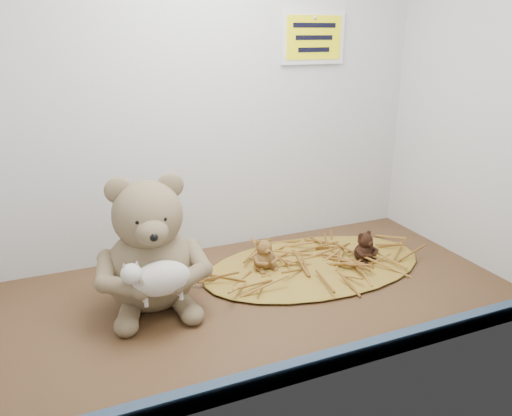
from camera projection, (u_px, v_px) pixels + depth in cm
name	position (u px, v px, depth cm)	size (l,w,h in cm)	color
alcove_shell	(233.00, 89.00, 104.89)	(120.40, 60.20, 90.40)	#3D2415
front_rail	(313.00, 365.00, 86.52)	(119.28, 2.20, 3.60)	#344B64
straw_bed	(314.00, 265.00, 126.41)	(58.53, 33.98, 1.13)	brown
main_teddy	(149.00, 243.00, 104.61)	(23.66, 24.98, 29.34)	brown
toy_lamb	(162.00, 278.00, 96.60)	(14.94, 9.12, 9.65)	beige
mini_teddy_tan	(264.00, 253.00, 122.72)	(6.39, 6.75, 7.93)	brown
mini_teddy_brown	(364.00, 245.00, 127.08)	(6.35, 6.70, 7.87)	black
wall_sign	(313.00, 38.00, 130.26)	(16.00, 1.20, 11.00)	yellow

